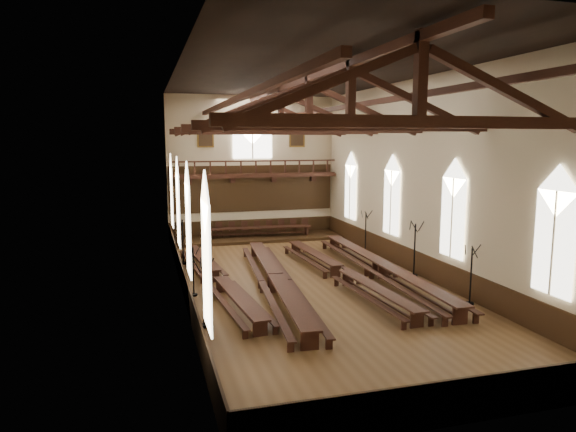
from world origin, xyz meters
name	(u,v)px	position (x,y,z in m)	size (l,w,h in m)	color
ground	(308,283)	(0.00, 0.00, 0.00)	(26.00, 26.00, 0.00)	brown
room_walls	(309,149)	(0.00, 0.00, 6.46)	(26.00, 26.00, 26.00)	#C0B491
wainscot_band	(308,271)	(0.00, 0.00, 0.60)	(12.00, 26.00, 1.20)	#341E0F
side_windows	(308,207)	(0.00, 0.00, 3.74)	(11.85, 19.80, 4.50)	white
end_window	(252,135)	(0.00, 12.90, 7.22)	(2.80, 0.12, 3.80)	white
minstrels_gallery	(254,182)	(0.00, 12.66, 3.91)	(11.80, 1.24, 3.70)	#381B12
portraits	(252,137)	(0.00, 12.90, 7.10)	(7.75, 0.09, 1.45)	brown
roof_trusses	(309,111)	(0.00, 0.00, 8.22)	(11.70, 25.70, 2.80)	#381B12
refectory_row_a	(217,277)	(-4.36, 0.44, 0.49)	(1.93, 13.81, 0.68)	#381B12
refectory_row_b	(276,278)	(-1.79, -0.72, 0.57)	(2.23, 14.85, 0.79)	#381B12
refectory_row_c	(341,271)	(1.66, -0.17, 0.51)	(1.78, 14.04, 0.70)	#381B12
refectory_row_d	(381,266)	(3.94, 0.07, 0.58)	(1.79, 14.87, 0.80)	#381B12
dais	(259,238)	(0.12, 11.40, 0.10)	(11.40, 3.00, 0.20)	#341E0F
high_table	(259,228)	(0.12, 11.40, 0.78)	(7.32, 1.27, 0.68)	#381B12
high_chairs	(257,227)	(0.12, 12.12, 0.75)	(7.66, 0.46, 1.02)	#381B12
candelabrum_left_near	(204,306)	(-5.55, -4.63, 0.80)	(0.79, 0.75, 2.63)	black
candelabrum_left_mid	(194,280)	(-5.55, -0.62, 0.71)	(0.71, 0.66, 2.33)	black
candelabrum_left_far	(183,250)	(-5.55, 5.54, 0.81)	(0.77, 0.81, 2.67)	black
candelabrum_right_near	(470,287)	(5.55, -5.03, 0.78)	(0.76, 0.77, 2.58)	black
candelabrum_right_mid	(414,260)	(5.55, -0.35, 0.88)	(0.82, 0.88, 2.89)	black
candelabrum_right_far	(365,240)	(5.55, 5.62, 0.79)	(0.76, 0.79, 2.61)	black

